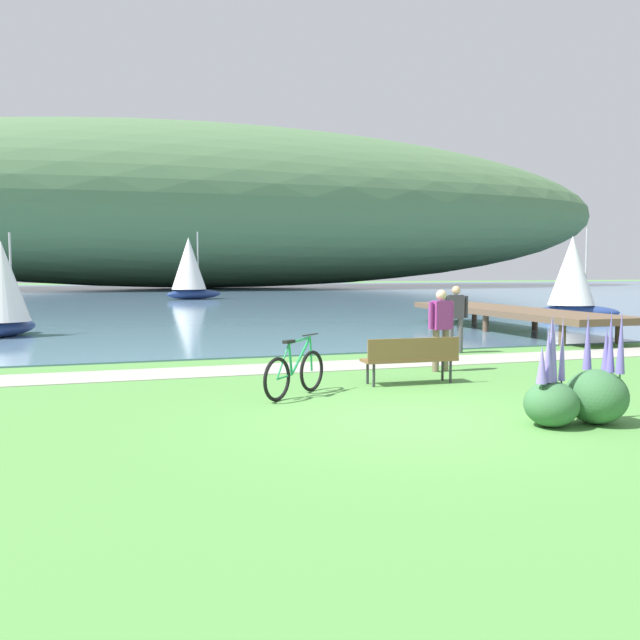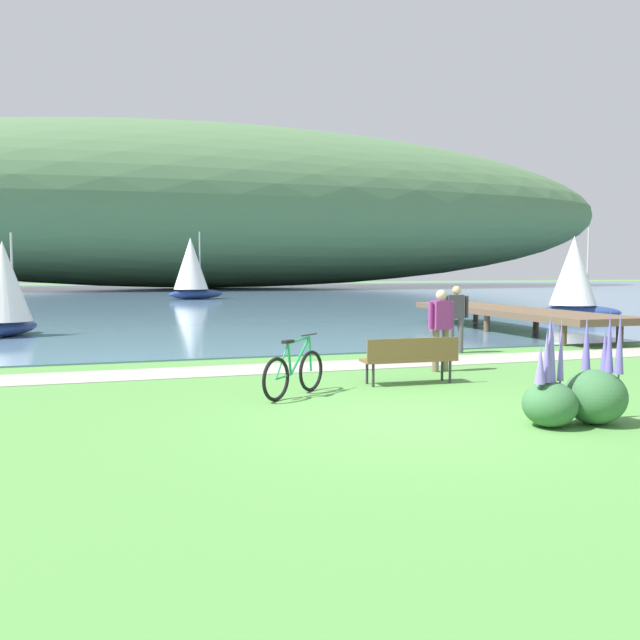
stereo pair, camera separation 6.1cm
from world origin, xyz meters
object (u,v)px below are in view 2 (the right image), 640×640
Objects in this scene: park_bench_near_camera at (411,356)px; sailboat_mid_bay at (191,267)px; bicycle_leaning_near_bench at (294,373)px; person_at_shoreline at (456,315)px; person_on_the_grass at (441,325)px; sailboat_toward_hillside at (574,276)px; sailboat_nearest_to_shore at (4,287)px.

sailboat_mid_bay reaches higher than park_bench_near_camera.
person_at_shoreline is at bearing 39.04° from bicycle_leaning_near_bench.
person_at_shoreline and person_on_the_grass have the same top height.
sailboat_toward_hillside is at bearing -59.91° from sailboat_mid_bay.
person_on_the_grass reaches higher than park_bench_near_camera.
person_on_the_grass is 14.11m from sailboat_nearest_to_shore.
park_bench_near_camera is 0.56× the size of sailboat_nearest_to_shore.
park_bench_near_camera is at bearing -135.18° from person_on_the_grass.
person_at_shoreline reaches higher than park_bench_near_camera.
sailboat_mid_bay is at bearing 91.83° from person_on_the_grass.
person_at_shoreline is (5.46, 4.43, 0.58)m from bicycle_leaning_near_bench.
park_bench_near_camera is 18.71m from sailboat_toward_hillside.
sailboat_nearest_to_shore is 0.85× the size of sailboat_toward_hillside.
sailboat_mid_bay reaches higher than person_on_the_grass.
sailboat_toward_hillside reaches higher than park_bench_near_camera.
person_at_shoreline is at bearing -84.76° from sailboat_mid_bay.
sailboat_mid_bay reaches higher than person_at_shoreline.
sailboat_nearest_to_shore reaches higher than bicycle_leaning_near_bench.
sailboat_nearest_to_shore is at bearing -176.57° from sailboat_toward_hillside.
bicycle_leaning_near_bench is (-2.36, -0.48, -0.12)m from park_bench_near_camera.
sailboat_nearest_to_shore is at bearing 116.71° from bicycle_leaning_near_bench.
sailboat_nearest_to_shore is (-6.04, 12.00, 1.17)m from bicycle_leaning_near_bench.
bicycle_leaning_near_bench is 7.06m from person_at_shoreline.
person_on_the_grass is (3.64, 1.75, 0.58)m from bicycle_leaning_near_bench.
sailboat_mid_bay is (-1.11, 34.67, 1.26)m from person_on_the_grass.
sailboat_toward_hillside is at bearing 3.43° from sailboat_nearest_to_shore.
sailboat_nearest_to_shore is 22.00m from sailboat_toward_hillside.
sailboat_toward_hillside is (21.96, 1.31, 0.27)m from sailboat_nearest_to_shore.
sailboat_toward_hillside reaches higher than person_on_the_grass.
person_at_shoreline is 0.37× the size of sailboat_mid_bay.
sailboat_mid_bay is at bearing 120.09° from sailboat_toward_hillside.
park_bench_near_camera is 35.98m from sailboat_mid_bay.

